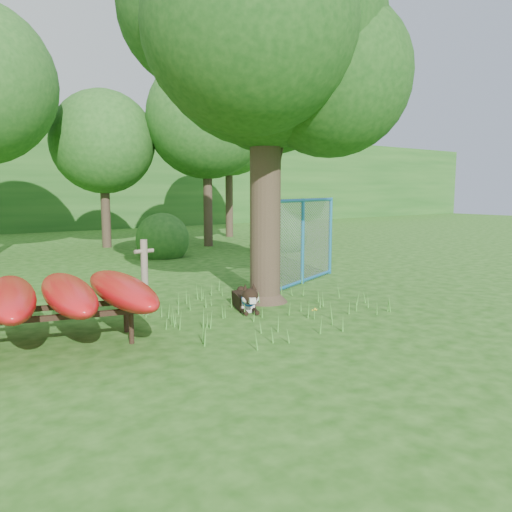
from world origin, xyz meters
TOP-DOWN VIEW (x-y plane):
  - ground at (0.00, 0.00)m, footprint 80.00×80.00m
  - oak_tree at (0.58, 1.49)m, footprint 5.52×5.46m
  - wooden_post at (-1.76, 1.95)m, footprint 0.37×0.14m
  - kayak_rack at (-3.77, 1.05)m, footprint 3.24×3.49m
  - husky_dog at (-0.11, 1.10)m, footprint 0.69×1.20m
  - fence_section at (2.57, 2.52)m, footprint 3.29×1.44m
  - wildflower_clump at (0.47, -0.17)m, footprint 0.09×0.08m
  - bg_tree_c at (1.50, 13.00)m, footprint 4.00×4.00m
  - bg_tree_d at (5.00, 11.00)m, footprint 4.80×4.80m
  - bg_tree_e at (8.00, 14.00)m, footprint 4.60×4.60m
  - shrub_right at (6.50, 8.00)m, footprint 1.80×1.80m
  - shrub_mid at (2.00, 9.00)m, footprint 1.80×1.80m

SIDE VIEW (x-z plane):
  - ground at x=0.00m, z-range 0.00..0.00m
  - shrub_right at x=6.50m, z-range -0.90..0.90m
  - shrub_mid at x=2.00m, z-range -0.90..0.90m
  - wildflower_clump at x=0.47m, z-range 0.06..0.26m
  - husky_dog at x=-0.11m, z-range -0.08..0.49m
  - wooden_post at x=-1.76m, z-range 0.04..1.41m
  - kayak_rack at x=-3.77m, z-range 0.26..1.24m
  - fence_section at x=2.57m, z-range -0.68..2.75m
  - bg_tree_c at x=1.50m, z-range 1.05..7.17m
  - bg_tree_d at x=5.00m, z-range 1.33..8.83m
  - oak_tree at x=0.58m, z-range 1.28..8.93m
  - bg_tree_e at x=8.00m, z-range 1.46..9.01m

